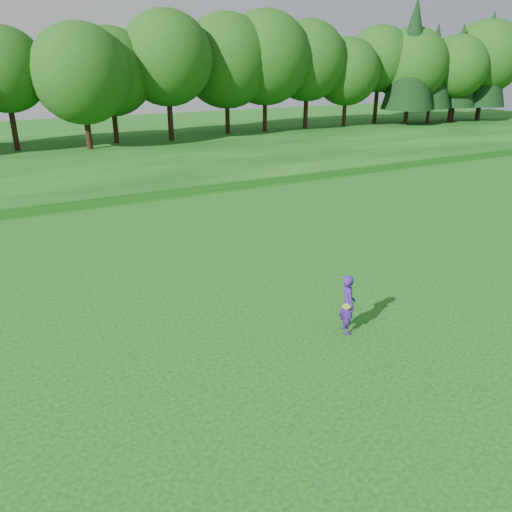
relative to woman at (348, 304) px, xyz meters
name	(u,v)px	position (x,y,z in m)	size (l,w,h in m)	color
ground	(324,369)	(-1.79, -1.35, -0.94)	(140.00, 140.00, 0.00)	#0D460E
berm	(84,158)	(-1.79, 32.65, -0.64)	(130.00, 30.00, 0.60)	#0D460E
walking_path	(129,200)	(-1.79, 18.65, -0.92)	(130.00, 1.60, 0.04)	gray
treeline	(63,57)	(-1.79, 36.65, 7.16)	(104.00, 7.00, 15.00)	#194710
woman	(348,304)	(0.00, 0.00, 0.00)	(0.65, 0.80, 1.88)	#3B1C7F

